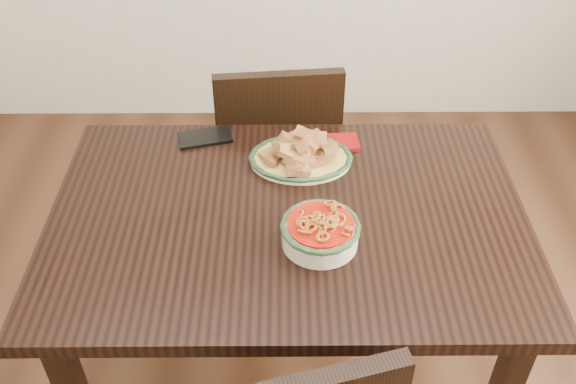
{
  "coord_description": "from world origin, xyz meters",
  "views": [
    {
      "loc": [
        0.12,
        -1.18,
        1.89
      ],
      "look_at": [
        0.13,
        0.11,
        0.81
      ],
      "focal_mm": 40.0,
      "sensor_mm": 36.0,
      "label": 1
    }
  ],
  "objects_px": {
    "noodle_bowl": "(320,230)",
    "smartphone": "(205,137)",
    "dining_table": "(288,239)",
    "fish_plate": "(301,150)",
    "chair_far": "(277,154)"
  },
  "relations": [
    {
      "from": "noodle_bowl",
      "to": "smartphone",
      "type": "height_order",
      "value": "noodle_bowl"
    },
    {
      "from": "dining_table",
      "to": "smartphone",
      "type": "height_order",
      "value": "smartphone"
    },
    {
      "from": "noodle_bowl",
      "to": "fish_plate",
      "type": "bearing_deg",
      "value": 96.87
    },
    {
      "from": "dining_table",
      "to": "fish_plate",
      "type": "height_order",
      "value": "fish_plate"
    },
    {
      "from": "fish_plate",
      "to": "noodle_bowl",
      "type": "relative_size",
      "value": 1.45
    },
    {
      "from": "noodle_bowl",
      "to": "chair_far",
      "type": "bearing_deg",
      "value": 99.09
    },
    {
      "from": "dining_table",
      "to": "fish_plate",
      "type": "distance_m",
      "value": 0.27
    },
    {
      "from": "dining_table",
      "to": "chair_far",
      "type": "bearing_deg",
      "value": 93.32
    },
    {
      "from": "dining_table",
      "to": "noodle_bowl",
      "type": "height_order",
      "value": "noodle_bowl"
    },
    {
      "from": "fish_plate",
      "to": "smartphone",
      "type": "bearing_deg",
      "value": 157.77
    },
    {
      "from": "fish_plate",
      "to": "smartphone",
      "type": "xyz_separation_m",
      "value": [
        -0.29,
        0.12,
        -0.04
      ]
    },
    {
      "from": "smartphone",
      "to": "chair_far",
      "type": "bearing_deg",
      "value": 35.4
    },
    {
      "from": "chair_far",
      "to": "fish_plate",
      "type": "relative_size",
      "value": 3.02
    },
    {
      "from": "chair_far",
      "to": "smartphone",
      "type": "xyz_separation_m",
      "value": [
        -0.22,
        -0.26,
        0.26
      ]
    },
    {
      "from": "fish_plate",
      "to": "smartphone",
      "type": "height_order",
      "value": "fish_plate"
    }
  ]
}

